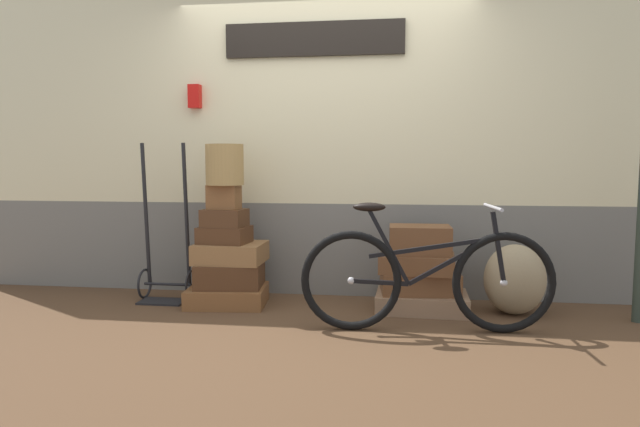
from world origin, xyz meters
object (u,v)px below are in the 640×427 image
wicker_basket (225,165)px  luggage_trolley (166,262)px  suitcase_2 (231,253)px  suitcase_9 (420,240)px  suitcase_3 (225,235)px  suitcase_7 (420,282)px  suitcase_4 (225,218)px  suitcase_0 (227,296)px  burlap_sack (515,279)px  bicycle (426,279)px  suitcase_5 (224,197)px  suitcase_6 (422,302)px  suitcase_1 (230,275)px  suitcase_8 (417,263)px

wicker_basket → luggage_trolley: 0.98m
suitcase_2 → suitcase_9: (1.52, -0.03, 0.14)m
suitcase_3 → suitcase_7: suitcase_3 is taller
suitcase_7 → luggage_trolley: bearing=173.6°
suitcase_4 → suitcase_0: bearing=-47.8°
suitcase_4 → burlap_sack: (2.27, -0.01, -0.44)m
wicker_basket → burlap_sack: size_ratio=0.61×
suitcase_0 → bicycle: bearing=-23.3°
suitcase_4 → suitcase_9: size_ratio=0.72×
suitcase_5 → suitcase_6: suitcase_5 is taller
suitcase_2 → luggage_trolley: size_ratio=0.41×
suitcase_1 → luggage_trolley: luggage_trolley is taller
suitcase_4 → wicker_basket: bearing=-22.1°
suitcase_5 → luggage_trolley: 0.76m
suitcase_0 → wicker_basket: bearing=113.0°
luggage_trolley → suitcase_0: bearing=-8.4°
suitcase_6 → luggage_trolley: (-2.11, 0.06, 0.25)m
suitcase_3 → luggage_trolley: luggage_trolley is taller
suitcase_6 → suitcase_2: bearing=-178.9°
suitcase_9 → luggage_trolley: size_ratio=0.35×
suitcase_0 → suitcase_3: suitcase_3 is taller
suitcase_9 → burlap_sack: bearing=-1.1°
wicker_basket → bicycle: wicker_basket is taller
suitcase_4 → luggage_trolley: size_ratio=0.25×
burlap_sack → luggage_trolley: bearing=178.8°
suitcase_0 → suitcase_1: size_ratio=1.19×
suitcase_9 → bicycle: bearing=-88.5°
burlap_sack → suitcase_3: bearing=179.3°
suitcase_6 → suitcase_1: bearing=-177.7°
suitcase_8 → wicker_basket: bearing=-176.0°
suitcase_8 → luggage_trolley: bearing=-177.4°
suitcase_1 → suitcase_7: suitcase_1 is taller
suitcase_1 → suitcase_4: size_ratio=1.56×
suitcase_5 → burlap_sack: 2.36m
suitcase_0 → suitcase_5: 0.80m
suitcase_9 → bicycle: bicycle is taller
suitcase_5 → suitcase_7: 1.70m
wicker_basket → burlap_sack: bearing=-0.1°
suitcase_3 → suitcase_8: (1.54, -0.03, -0.19)m
suitcase_4 → suitcase_5: suitcase_5 is taller
suitcase_0 → suitcase_3: size_ratio=1.59×
suitcase_8 → suitcase_1: bearing=-175.9°
suitcase_1 → suitcase_9: size_ratio=1.12×
suitcase_1 → suitcase_5: suitcase_5 is taller
suitcase_0 → suitcase_9: bearing=-4.3°
suitcase_5 → wicker_basket: bearing=-38.8°
suitcase_6 → suitcase_9: 0.49m
suitcase_0 → suitcase_5: bearing=120.7°
luggage_trolley → burlap_sack: size_ratio=2.45×
suitcase_2 → wicker_basket: size_ratio=1.67×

